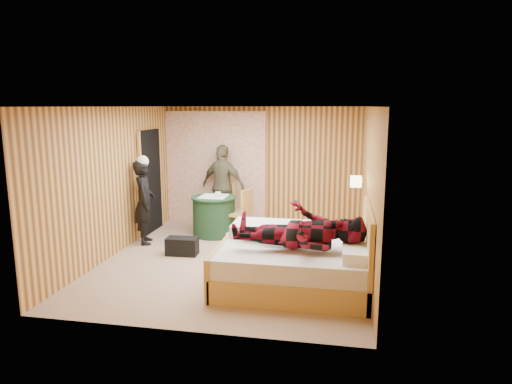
% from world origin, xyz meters
% --- Properties ---
extents(floor, '(4.20, 5.00, 0.01)m').
position_xyz_m(floor, '(0.00, 0.00, 0.00)').
color(floor, tan).
rests_on(floor, ground).
extents(ceiling, '(4.20, 5.00, 0.01)m').
position_xyz_m(ceiling, '(0.00, 0.00, 2.50)').
color(ceiling, silver).
rests_on(ceiling, wall_back).
extents(wall_back, '(4.20, 0.02, 2.50)m').
position_xyz_m(wall_back, '(0.00, 2.50, 1.25)').
color(wall_back, '#E1AA56').
rests_on(wall_back, floor).
extents(wall_left, '(0.02, 5.00, 2.50)m').
position_xyz_m(wall_left, '(-2.10, 0.00, 1.25)').
color(wall_left, '#E1AA56').
rests_on(wall_left, floor).
extents(wall_right, '(0.02, 5.00, 2.50)m').
position_xyz_m(wall_right, '(2.10, 0.00, 1.25)').
color(wall_right, '#E1AA56').
rests_on(wall_right, floor).
extents(curtain, '(2.20, 0.08, 2.40)m').
position_xyz_m(curtain, '(-1.00, 2.43, 1.20)').
color(curtain, white).
rests_on(curtain, floor).
extents(doorway, '(0.06, 0.90, 2.05)m').
position_xyz_m(doorway, '(-2.06, 1.40, 1.02)').
color(doorway, black).
rests_on(doorway, floor).
extents(wall_lamp, '(0.26, 0.24, 0.16)m').
position_xyz_m(wall_lamp, '(1.92, 0.45, 1.30)').
color(wall_lamp, gold).
rests_on(wall_lamp, wall_right).
extents(bed, '(2.15, 1.70, 1.17)m').
position_xyz_m(bed, '(1.12, -0.92, 0.34)').
color(bed, '#EAC060').
rests_on(bed, floor).
extents(nightstand, '(0.42, 0.57, 0.55)m').
position_xyz_m(nightstand, '(1.88, 0.10, 0.29)').
color(nightstand, '#EAC060').
rests_on(nightstand, floor).
extents(round_table, '(0.88, 0.88, 0.78)m').
position_xyz_m(round_table, '(-0.74, 1.35, 0.39)').
color(round_table, '#1E4223').
rests_on(round_table, floor).
extents(chair_far, '(0.52, 0.52, 0.93)m').
position_xyz_m(chair_far, '(-0.72, 2.05, 0.54)').
color(chair_far, '#EAC060').
rests_on(chair_far, floor).
extents(chair_near, '(0.53, 0.53, 0.95)m').
position_xyz_m(chair_near, '(-0.17, 1.30, 0.55)').
color(chair_near, '#EAC060').
rests_on(chair_near, floor).
extents(duffel_bag, '(0.54, 0.30, 0.30)m').
position_xyz_m(duffel_bag, '(-0.95, 0.07, 0.15)').
color(duffel_bag, black).
rests_on(duffel_bag, floor).
extents(sneaker_left, '(0.25, 0.12, 0.11)m').
position_xyz_m(sneaker_left, '(-0.34, 1.13, 0.05)').
color(sneaker_left, white).
rests_on(sneaker_left, floor).
extents(sneaker_right, '(0.32, 0.20, 0.13)m').
position_xyz_m(sneaker_right, '(-0.37, 1.12, 0.07)').
color(sneaker_right, white).
rests_on(sneaker_right, floor).
extents(woman_standing, '(0.55, 0.66, 1.55)m').
position_xyz_m(woman_standing, '(-1.85, 0.61, 0.78)').
color(woman_standing, black).
rests_on(woman_standing, floor).
extents(man_at_table, '(1.09, 0.72, 1.72)m').
position_xyz_m(man_at_table, '(-0.74, 2.09, 0.86)').
color(man_at_table, brown).
rests_on(man_at_table, floor).
extents(man_on_bed, '(0.86, 0.67, 1.77)m').
position_xyz_m(man_on_bed, '(1.15, -1.15, 1.01)').
color(man_on_bed, maroon).
rests_on(man_on_bed, bed).
extents(book_lower, '(0.25, 0.27, 0.02)m').
position_xyz_m(book_lower, '(1.88, 0.05, 0.56)').
color(book_lower, white).
rests_on(book_lower, nightstand).
extents(book_upper, '(0.21, 0.25, 0.02)m').
position_xyz_m(book_upper, '(1.88, 0.05, 0.58)').
color(book_upper, white).
rests_on(book_upper, nightstand).
extents(cup_nightstand, '(0.11, 0.11, 0.09)m').
position_xyz_m(cup_nightstand, '(1.88, 0.23, 0.60)').
color(cup_nightstand, white).
rests_on(cup_nightstand, nightstand).
extents(cup_table, '(0.13, 0.13, 0.10)m').
position_xyz_m(cup_table, '(-0.64, 1.30, 0.83)').
color(cup_table, white).
rests_on(cup_table, round_table).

